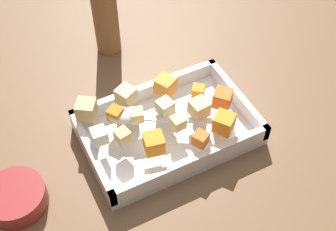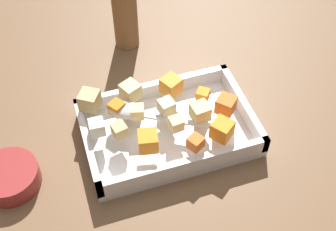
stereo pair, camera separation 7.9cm
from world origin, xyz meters
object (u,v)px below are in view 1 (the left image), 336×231
(pepper_mill, at_px, (105,14))
(small_prep_bowl, at_px, (16,198))
(baking_dish, at_px, (168,130))
(serving_spoon, at_px, (132,115))

(pepper_mill, bearing_deg, small_prep_bowl, -133.87)
(baking_dish, relative_size, pepper_mill, 1.51)
(serving_spoon, xyz_separation_m, pepper_mill, (0.05, 0.25, 0.04))
(baking_dish, relative_size, small_prep_bowl, 3.05)
(baking_dish, height_order, pepper_mill, pepper_mill)
(baking_dish, bearing_deg, pepper_mill, 91.03)
(baking_dish, bearing_deg, small_prep_bowl, -177.01)
(pepper_mill, xyz_separation_m, small_prep_bowl, (-0.28, -0.29, -0.07))
(pepper_mill, distance_m, small_prep_bowl, 0.41)
(serving_spoon, height_order, pepper_mill, pepper_mill)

